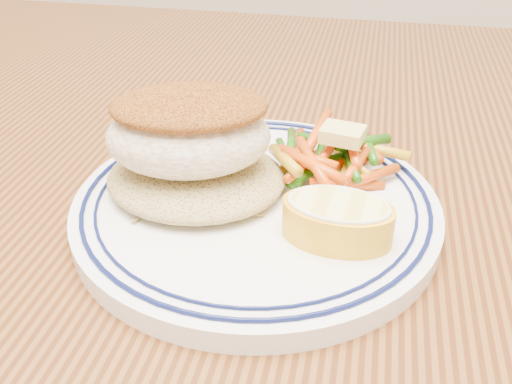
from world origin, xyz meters
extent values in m
cube|color=#48250E|center=(0.00, 0.00, 0.73)|extent=(1.50, 0.90, 0.04)
cylinder|color=white|center=(-0.01, -0.05, 0.76)|extent=(0.25, 0.25, 0.01)
torus|color=#0A113F|center=(-0.01, -0.05, 0.77)|extent=(0.23, 0.23, 0.00)
torus|color=#0A113F|center=(-0.01, -0.05, 0.77)|extent=(0.21, 0.21, 0.00)
ellipsoid|color=#9A834D|center=(-0.06, -0.04, 0.78)|extent=(0.12, 0.11, 0.02)
ellipsoid|color=#EEE1C4|center=(-0.06, -0.04, 0.80)|extent=(0.12, 0.10, 0.05)
ellipsoid|color=brown|center=(-0.06, -0.04, 0.83)|extent=(0.12, 0.09, 0.02)
cylinder|color=#1C590B|center=(0.03, 0.00, 0.77)|extent=(0.05, 0.04, 0.01)
cylinder|color=#1C590B|center=(0.03, 0.00, 0.77)|extent=(0.01, 0.05, 0.01)
cylinder|color=#D0480A|center=(0.05, -0.02, 0.77)|extent=(0.05, 0.03, 0.01)
cylinder|color=#D0480A|center=(0.00, 0.02, 0.77)|extent=(0.01, 0.06, 0.01)
cylinder|color=#C19514|center=(0.04, -0.01, 0.77)|extent=(0.01, 0.05, 0.01)
cylinder|color=#D0480A|center=(0.04, 0.00, 0.77)|extent=(0.02, 0.05, 0.01)
cylinder|color=#C19514|center=(0.00, -0.01, 0.77)|extent=(0.02, 0.05, 0.01)
cylinder|color=#1C590B|center=(0.02, -0.02, 0.77)|extent=(0.03, 0.04, 0.01)
cylinder|color=#D0480A|center=(0.06, -0.02, 0.77)|extent=(0.04, 0.05, 0.01)
cylinder|color=#1C590B|center=(0.00, -0.01, 0.77)|extent=(0.03, 0.05, 0.01)
cylinder|color=#D0480A|center=(0.01, 0.00, 0.77)|extent=(0.01, 0.06, 0.01)
cylinder|color=#C19514|center=(0.05, 0.00, 0.78)|extent=(0.03, 0.04, 0.01)
cylinder|color=#1C590B|center=(0.04, 0.00, 0.78)|extent=(0.05, 0.03, 0.01)
cylinder|color=#C19514|center=(0.06, 0.02, 0.78)|extent=(0.06, 0.03, 0.01)
cylinder|color=#D0480A|center=(0.01, -0.02, 0.78)|extent=(0.02, 0.05, 0.01)
cylinder|color=#1C590B|center=(0.02, 0.01, 0.78)|extent=(0.01, 0.05, 0.01)
cylinder|color=#D0480A|center=(0.04, 0.02, 0.78)|extent=(0.03, 0.05, 0.01)
cylinder|color=#1C590B|center=(0.05, -0.01, 0.78)|extent=(0.02, 0.05, 0.01)
cylinder|color=#D0480A|center=(0.05, 0.02, 0.78)|extent=(0.04, 0.06, 0.01)
cylinder|color=#D0480A|center=(0.04, 0.02, 0.78)|extent=(0.03, 0.05, 0.01)
cylinder|color=#1C590B|center=(0.03, 0.02, 0.78)|extent=(0.05, 0.01, 0.01)
cylinder|color=#1C590B|center=(0.00, 0.01, 0.78)|extent=(0.01, 0.05, 0.01)
cylinder|color=#C19514|center=(0.00, -0.02, 0.78)|extent=(0.03, 0.04, 0.01)
cylinder|color=#D0480A|center=(0.05, -0.02, 0.78)|extent=(0.02, 0.05, 0.01)
cylinder|color=#1C590B|center=(0.06, 0.01, 0.78)|extent=(0.01, 0.05, 0.01)
cylinder|color=#D0480A|center=(0.02, -0.02, 0.78)|extent=(0.05, 0.03, 0.01)
cylinder|color=#1C590B|center=(0.05, 0.01, 0.78)|extent=(0.04, 0.04, 0.01)
cylinder|color=#D0480A|center=(0.02, -0.03, 0.79)|extent=(0.05, 0.04, 0.01)
cylinder|color=#D0480A|center=(0.02, -0.03, 0.79)|extent=(0.03, 0.05, 0.02)
cylinder|color=#D0480A|center=(0.02, 0.01, 0.79)|extent=(0.02, 0.06, 0.01)
cylinder|color=#D0480A|center=(0.05, 0.00, 0.79)|extent=(0.02, 0.05, 0.01)
cylinder|color=#D0480A|center=(0.03, 0.00, 0.79)|extent=(0.02, 0.05, 0.01)
cube|color=#ECDA73|center=(0.04, -0.01, 0.80)|extent=(0.03, 0.03, 0.01)
torus|color=white|center=(0.04, -0.08, 0.79)|extent=(0.07, 0.07, 0.00)
camera|label=1|loc=(0.05, -0.36, 0.98)|focal=40.00mm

